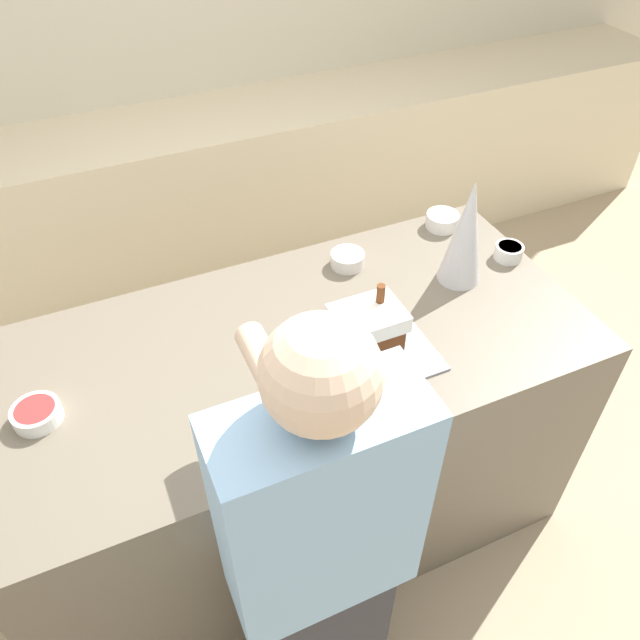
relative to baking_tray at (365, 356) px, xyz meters
The scene contains 12 objects.
ground_plane 0.96m from the baking_tray, 139.93° to the left, with size 12.00×12.00×0.00m, color tan.
wall_back 2.16m from the baking_tray, 94.43° to the left, with size 8.00×0.05×2.60m.
back_cabinet_block 1.87m from the baking_tray, 95.23° to the left, with size 6.00×0.60×0.90m.
kitchen_island 0.52m from the baking_tray, 139.93° to the left, with size 1.80×0.86×0.94m.
baking_tray is the anchor object (origin of this frame).
gingerbread_house 0.09m from the baking_tray, 25.99° to the left, with size 0.19×0.15×0.23m.
decorative_tree 0.52m from the baking_tray, 24.22° to the left, with size 0.14×0.14×0.36m.
candy_bowl_near_tray_left 0.70m from the baking_tray, 18.64° to the left, with size 0.10×0.10×0.05m.
candy_bowl_far_left 0.74m from the baking_tray, 40.65° to the left, with size 0.12×0.12×0.05m.
candy_bowl_near_tray_right 0.44m from the baking_tray, 71.09° to the left, with size 0.11×0.11×0.05m.
candy_bowl_center_rear 0.90m from the baking_tray, behind, with size 0.13×0.13×0.04m.
person 0.60m from the baking_tray, 127.00° to the right, with size 0.42×0.52×1.60m.
Camera 1 is at (-0.46, -1.23, 2.24)m, focal length 35.00 mm.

